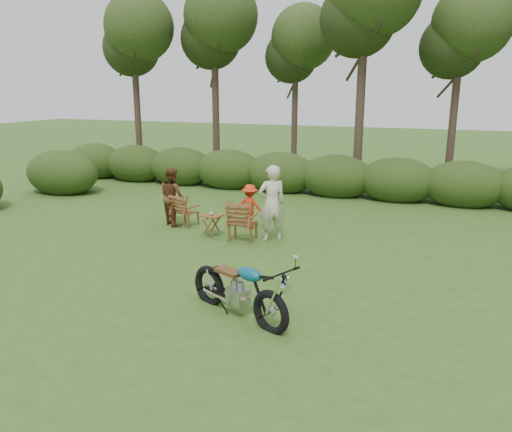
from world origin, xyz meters
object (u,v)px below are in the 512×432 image
(motorcycle, at_px, (238,315))
(adult_a, at_px, (272,241))
(side_table, at_px, (211,226))
(cup, at_px, (211,213))
(child, at_px, (250,228))
(lawn_chair_right, at_px, (243,240))
(lawn_chair_left, at_px, (187,225))
(adult_b, at_px, (174,224))

(motorcycle, height_order, adult_a, adult_a)
(side_table, height_order, adult_a, adult_a)
(cup, bearing_deg, side_table, 125.93)
(motorcycle, xyz_separation_m, child, (-1.76, 4.86, 0.00))
(lawn_chair_right, relative_size, side_table, 1.84)
(lawn_chair_left, bearing_deg, cup, 159.65)
(lawn_chair_left, distance_m, side_table, 1.28)
(lawn_chair_right, relative_size, child, 0.86)
(motorcycle, relative_size, side_table, 3.80)
(motorcycle, relative_size, cup, 16.91)
(lawn_chair_left, distance_m, child, 1.71)
(lawn_chair_left, bearing_deg, side_table, 160.20)
(adult_a, bearing_deg, motorcycle, 64.33)
(adult_b, bearing_deg, adult_a, -155.64)
(lawn_chair_right, distance_m, cup, 1.01)
(motorcycle, distance_m, side_table, 4.51)
(child, bearing_deg, adult_a, 135.69)
(lawn_chair_right, distance_m, adult_b, 2.38)
(cup, distance_m, adult_b, 1.71)
(cup, bearing_deg, adult_a, 7.57)
(lawn_chair_left, relative_size, side_table, 1.60)
(lawn_chair_right, bearing_deg, child, -82.02)
(side_table, relative_size, adult_a, 0.29)
(lawn_chair_left, height_order, adult_a, adult_a)
(adult_a, bearing_deg, child, -81.13)
(motorcycle, bearing_deg, cup, 145.98)
(adult_a, bearing_deg, lawn_chair_left, -48.48)
(motorcycle, relative_size, lawn_chair_right, 2.06)
(side_table, bearing_deg, child, 59.50)
(lawn_chair_left, bearing_deg, motorcycle, 139.45)
(lawn_chair_right, height_order, adult_a, adult_a)
(lawn_chair_right, bearing_deg, lawn_chair_left, -24.44)
(child, bearing_deg, adult_b, 10.25)
(lawn_chair_left, xyz_separation_m, child, (1.67, 0.37, 0.00))
(lawn_chair_left, height_order, side_table, side_table)
(lawn_chair_right, relative_size, cup, 8.20)
(motorcycle, height_order, adult_b, adult_b)
(adult_a, relative_size, child, 1.58)
(side_table, xyz_separation_m, cup, (0.02, -0.03, 0.32))
(adult_b, xyz_separation_m, child, (2.05, 0.40, 0.00))
(side_table, height_order, cup, cup)
(side_table, xyz_separation_m, child, (0.61, 1.03, -0.27))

